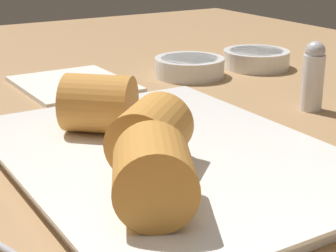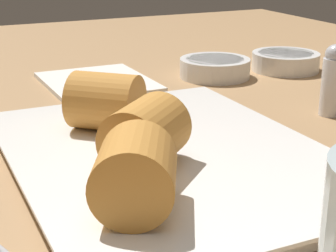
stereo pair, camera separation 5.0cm
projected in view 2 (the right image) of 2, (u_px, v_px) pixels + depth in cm
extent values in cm
cube|color=#A87F54|center=(168.00, 190.00, 46.86)|extent=(180.00, 140.00, 2.00)
cube|color=white|center=(168.00, 159.00, 49.06)|extent=(33.48, 25.17, 1.20)
cube|color=white|center=(168.00, 151.00, 48.82)|extent=(34.82, 26.18, 0.30)
cylinder|color=#C68438|center=(106.00, 102.00, 53.10)|extent=(8.35, 8.41, 5.49)
sphere|color=#6B9E47|center=(83.00, 100.00, 53.76)|extent=(3.57, 3.57, 3.57)
cylinder|color=#C68438|center=(147.00, 136.00, 44.10)|extent=(8.36, 8.41, 5.49)
sphere|color=#B23D2D|center=(159.00, 127.00, 46.17)|extent=(3.57, 3.57, 3.57)
cylinder|color=#C68438|center=(135.00, 174.00, 37.18)|extent=(8.17, 7.79, 5.49)
sphere|color=beige|center=(138.00, 160.00, 39.41)|extent=(3.57, 3.57, 3.57)
cylinder|color=white|center=(215.00, 68.00, 79.22)|extent=(9.92, 9.92, 2.68)
cylinder|color=#477038|center=(215.00, 60.00, 78.87)|extent=(8.13, 8.13, 0.48)
cylinder|color=white|center=(285.00, 62.00, 83.17)|extent=(9.92, 9.92, 2.68)
cylinder|color=#477038|center=(286.00, 54.00, 82.82)|extent=(8.13, 8.13, 0.48)
cube|color=silver|center=(97.00, 82.00, 75.84)|extent=(16.06, 13.71, 0.60)
cylinder|color=silver|center=(332.00, 87.00, 62.04)|extent=(2.50, 2.50, 6.44)
sphere|color=#B7B7BC|center=(335.00, 55.00, 60.85)|extent=(2.25, 2.25, 2.25)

